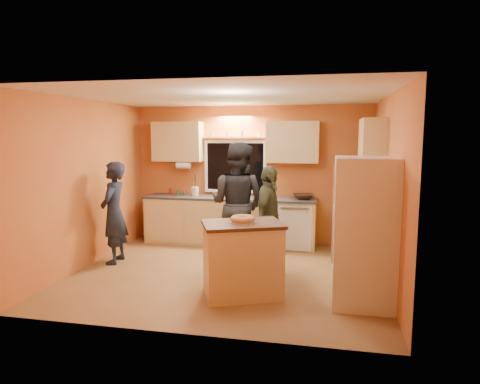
% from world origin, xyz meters
% --- Properties ---
extents(ground, '(4.50, 4.50, 0.00)m').
position_xyz_m(ground, '(0.00, 0.00, 0.00)').
color(ground, brown).
rests_on(ground, ground).
extents(room_shell, '(4.54, 4.04, 2.61)m').
position_xyz_m(room_shell, '(0.12, 0.41, 1.62)').
color(room_shell, '#C06F31').
rests_on(room_shell, ground).
extents(back_counter, '(4.23, 0.62, 0.90)m').
position_xyz_m(back_counter, '(0.01, 1.70, 0.45)').
color(back_counter, tan).
rests_on(back_counter, ground).
extents(right_counter, '(0.62, 1.84, 0.90)m').
position_xyz_m(right_counter, '(1.95, 0.50, 0.45)').
color(right_counter, tan).
rests_on(right_counter, ground).
extents(refrigerator, '(0.72, 0.70, 1.80)m').
position_xyz_m(refrigerator, '(1.89, -0.80, 0.90)').
color(refrigerator, silver).
rests_on(refrigerator, ground).
extents(island, '(1.17, 1.00, 0.96)m').
position_xyz_m(island, '(0.40, -0.82, 0.49)').
color(island, tan).
rests_on(island, ground).
extents(bundt_pastry, '(0.31, 0.31, 0.09)m').
position_xyz_m(bundt_pastry, '(0.40, -0.82, 1.00)').
color(bundt_pastry, tan).
rests_on(bundt_pastry, island).
extents(person_left, '(0.46, 0.64, 1.64)m').
position_xyz_m(person_left, '(-1.90, 0.18, 0.82)').
color(person_left, black).
rests_on(person_left, ground).
extents(person_center, '(1.11, 0.97, 1.94)m').
position_xyz_m(person_center, '(0.05, 0.51, 0.97)').
color(person_center, black).
rests_on(person_center, ground).
extents(person_right, '(0.50, 0.97, 1.59)m').
position_xyz_m(person_right, '(0.56, 0.41, 0.79)').
color(person_right, '#3A3E27').
rests_on(person_right, ground).
extents(mixing_bowl, '(0.46, 0.46, 0.09)m').
position_xyz_m(mixing_bowl, '(1.02, 1.73, 0.95)').
color(mixing_bowl, black).
rests_on(mixing_bowl, back_counter).
extents(utensil_crock, '(0.14, 0.14, 0.17)m').
position_xyz_m(utensil_crock, '(-1.03, 1.71, 0.99)').
color(utensil_crock, beige).
rests_on(utensil_crock, back_counter).
extents(potted_plant, '(0.30, 0.28, 0.27)m').
position_xyz_m(potted_plant, '(1.90, -0.30, 1.04)').
color(potted_plant, gray).
rests_on(potted_plant, right_counter).
extents(red_box, '(0.18, 0.15, 0.07)m').
position_xyz_m(red_box, '(1.96, 0.57, 0.94)').
color(red_box, maroon).
rests_on(red_box, right_counter).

